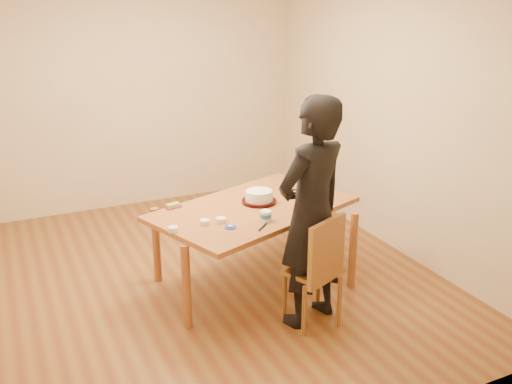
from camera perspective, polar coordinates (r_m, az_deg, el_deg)
name	(u,v)px	position (r m, az deg, el deg)	size (l,w,h in m)	color
room_shell	(189,128)	(5.24, -6.69, 6.34)	(4.00, 4.50, 2.70)	brown
dining_table	(254,209)	(4.98, -0.24, -1.67)	(1.72, 1.02, 0.04)	brown
dining_chair	(312,271)	(4.54, 5.67, -7.87)	(0.37, 0.37, 0.04)	brown
cake_plate	(259,201)	(5.06, 0.31, -0.94)	(0.31, 0.31, 0.02)	red
cake	(259,196)	(5.04, 0.31, -0.40)	(0.24, 0.24, 0.08)	white
frosting_dome	(259,190)	(5.02, 0.31, 0.16)	(0.24, 0.24, 0.03)	white
frosting_tub	(266,216)	(4.66, 0.98, -2.37)	(0.09, 0.09, 0.08)	white
frosting_lid	(230,227)	(4.53, -2.57, -3.54)	(0.09, 0.09, 0.01)	navy
frosting_dollop	(230,226)	(4.53, -2.58, -3.39)	(0.04, 0.04, 0.02)	white
ramekin_green	(221,220)	(4.64, -3.52, -2.82)	(0.08, 0.08, 0.04)	white
ramekin_yellow	(205,222)	(4.61, -5.15, -3.01)	(0.08, 0.08, 0.04)	white
ramekin_multi	(173,229)	(4.50, -8.31, -3.70)	(0.08, 0.08, 0.04)	white
candy_box_pink	(174,207)	(4.99, -8.21, -1.47)	(0.13, 0.07, 0.02)	#D933A5
candy_box_green	(173,205)	(4.98, -8.29, -1.25)	(0.12, 0.06, 0.02)	green
spatula	(263,227)	(4.53, 0.68, -3.52)	(0.16, 0.02, 0.01)	black
person	(311,214)	(4.38, 5.57, -2.18)	(0.67, 0.44, 1.84)	black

